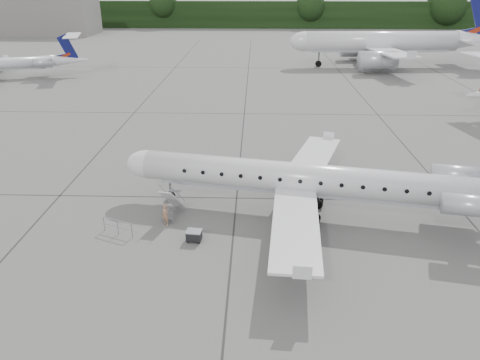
# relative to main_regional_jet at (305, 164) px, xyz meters

# --- Properties ---
(ground) EXTENTS (320.00, 320.00, 0.00)m
(ground) POSITION_rel_main_regional_jet_xyz_m (1.33, -3.18, -3.68)
(ground) COLOR slate
(ground) RESTS_ON ground
(treeline) EXTENTS (260.00, 4.00, 8.00)m
(treeline) POSITION_rel_main_regional_jet_xyz_m (1.33, 126.82, 0.32)
(treeline) COLOR black
(treeline) RESTS_ON ground
(terminal_building) EXTENTS (40.00, 14.00, 10.00)m
(terminal_building) POSITION_rel_main_regional_jet_xyz_m (-68.67, 106.82, 1.32)
(terminal_building) COLOR slate
(terminal_building) RESTS_ON ground
(main_regional_jet) EXTENTS (32.21, 25.91, 7.36)m
(main_regional_jet) POSITION_rel_main_regional_jet_xyz_m (0.00, 0.00, 0.00)
(main_regional_jet) COLOR silver
(main_regional_jet) RESTS_ON ground
(airstair) EXTENTS (1.32, 2.57, 2.31)m
(airstair) POSITION_rel_main_regional_jet_xyz_m (-8.88, -0.56, -2.53)
(airstair) COLOR silver
(airstair) RESTS_ON ground
(passenger) EXTENTS (0.65, 0.61, 1.50)m
(passenger) POSITION_rel_main_regional_jet_xyz_m (-9.15, -1.91, -2.93)
(passenger) COLOR #986D53
(passenger) RESTS_ON ground
(safety_railing) EXTENTS (2.06, 0.94, 1.00)m
(safety_railing) POSITION_rel_main_regional_jet_xyz_m (-11.96, -3.23, -3.18)
(safety_railing) COLOR gray
(safety_railing) RESTS_ON ground
(baggage_cart) EXTENTS (0.97, 0.82, 0.78)m
(baggage_cart) POSITION_rel_main_regional_jet_xyz_m (-7.03, -3.88, -3.29)
(baggage_cart) COLOR black
(baggage_cart) RESTS_ON ground
(bg_narrowbody) EXTENTS (35.64, 26.46, 12.38)m
(bg_narrowbody) POSITION_rel_main_regional_jet_xyz_m (18.88, 58.11, 2.51)
(bg_narrowbody) COLOR silver
(bg_narrowbody) RESTS_ON ground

